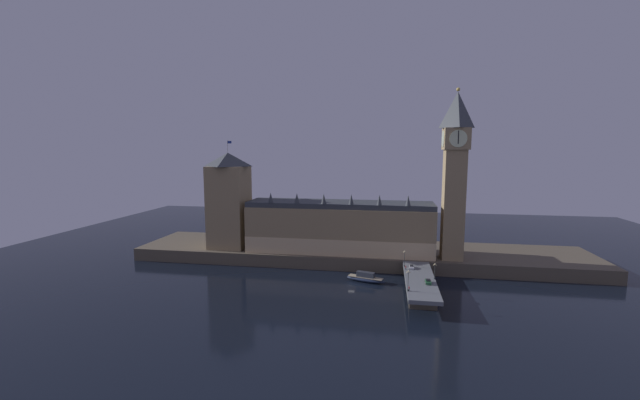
{
  "coord_description": "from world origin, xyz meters",
  "views": [
    {
      "loc": [
        13.27,
        -153.34,
        54.6
      ],
      "look_at": [
        -16.38,
        20.0,
        32.19
      ],
      "focal_mm": 22.0,
      "sensor_mm": 36.0,
      "label": 1
    }
  ],
  "objects": [
    {
      "name": "car_northbound_lead",
      "position": [
        24.11,
        7.46,
        6.83
      ],
      "size": [
        1.87,
        4.13,
        1.4
      ],
      "color": "white",
      "rests_on": "bridge"
    },
    {
      "name": "car_southbound_lead",
      "position": [
        29.0,
        -10.34,
        6.87
      ],
      "size": [
        2.04,
        4.49,
        1.49
      ],
      "color": "#235633",
      "rests_on": "bridge"
    },
    {
      "name": "street_lamp_mid",
      "position": [
        31.84,
        -5.0,
        10.01
      ],
      "size": [
        1.34,
        0.6,
        6.12
      ],
      "color": "#2D3333",
      "rests_on": "bridge"
    },
    {
      "name": "pedestrian_far_rail",
      "position": [
        21.67,
        5.54,
        7.1
      ],
      "size": [
        0.38,
        0.38,
        1.75
      ],
      "color": "black",
      "rests_on": "bridge"
    },
    {
      "name": "street_lamp_far",
      "position": [
        21.27,
        9.72,
        10.42
      ],
      "size": [
        1.34,
        0.6,
        6.78
      ],
      "color": "#2D3333",
      "rests_on": "bridge"
    },
    {
      "name": "boat_upstream",
      "position": [
        5.36,
        5.45,
        1.55
      ],
      "size": [
        16.93,
        8.17,
        4.23
      ],
      "color": "#1E2842",
      "rests_on": "ground_plane"
    },
    {
      "name": "bridge",
      "position": [
        26.55,
        -5.0,
        4.1
      ],
      "size": [
        11.1,
        46.0,
        6.17
      ],
      "color": "slate",
      "rests_on": "ground_plane"
    },
    {
      "name": "ground_plane",
      "position": [
        0.0,
        0.0,
        0.0
      ],
      "size": [
        400.0,
        400.0,
        0.0
      ],
      "primitive_type": "plane",
      "color": "black"
    },
    {
      "name": "victoria_tower",
      "position": [
        -64.32,
        30.37,
        29.81
      ],
      "size": [
        18.09,
        18.09,
        53.34
      ],
      "color": "#9E845B",
      "rests_on": "embankment"
    },
    {
      "name": "clock_tower",
      "position": [
        42.55,
        26.03,
        45.77
      ],
      "size": [
        11.19,
        11.3,
        75.14
      ],
      "color": "#9E845B",
      "rests_on": "embankment"
    },
    {
      "name": "parliament_hall",
      "position": [
        -8.72,
        31.04,
        18.02
      ],
      "size": [
        88.08,
        21.42,
        28.87
      ],
      "color": "#9E845B",
      "rests_on": "embankment"
    },
    {
      "name": "street_lamp_near",
      "position": [
        21.27,
        -19.72,
        10.76
      ],
      "size": [
        1.34,
        0.6,
        7.35
      ],
      "color": "#2D3333",
      "rests_on": "bridge"
    },
    {
      "name": "embankment",
      "position": [
        0.0,
        39.0,
        3.01
      ],
      "size": [
        220.0,
        42.0,
        6.03
      ],
      "color": "brown",
      "rests_on": "ground_plane"
    },
    {
      "name": "pedestrian_near_rail",
      "position": [
        21.67,
        -19.4,
        7.1
      ],
      "size": [
        0.38,
        0.38,
        1.74
      ],
      "color": "black",
      "rests_on": "bridge"
    }
  ]
}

